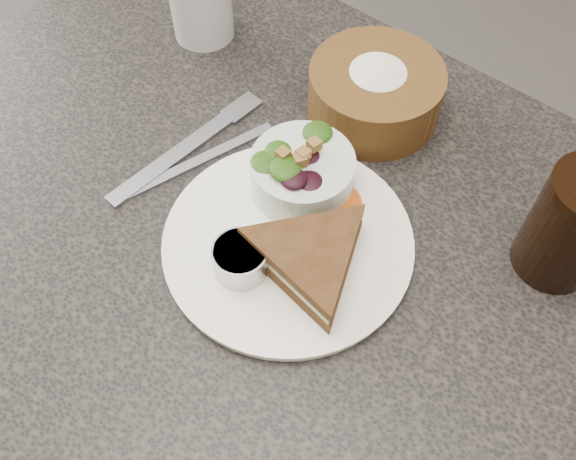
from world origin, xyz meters
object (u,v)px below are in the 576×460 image
at_px(dining_table, 280,363).
at_px(bread_basket, 376,85).
at_px(dressing_ramekin, 241,259).
at_px(cola_glass, 575,223).
at_px(salad_bowl, 302,169).
at_px(dinner_plate, 288,243).
at_px(sandwich, 311,258).

xyz_separation_m(dining_table, bread_basket, (-0.02, 0.21, 0.42)).
height_order(dressing_ramekin, cola_glass, cola_glass).
distance_m(dressing_ramekin, bread_basket, 0.27).
distance_m(salad_bowl, bread_basket, 0.15).
distance_m(dinner_plate, salad_bowl, 0.08).
height_order(dining_table, cola_glass, cola_glass).
bearing_deg(dinner_plate, sandwich, -17.58).
bearing_deg(salad_bowl, dining_table, -79.95).
bearing_deg(dining_table, sandwich, -17.03).
bearing_deg(cola_glass, salad_bowl, -159.53).
bearing_deg(bread_basket, dressing_ramekin, -84.48).
xyz_separation_m(bread_basket, cola_glass, (0.26, -0.05, 0.03)).
xyz_separation_m(dining_table, salad_bowl, (-0.01, 0.06, 0.42)).
relative_size(salad_bowl, bread_basket, 0.71).
bearing_deg(bread_basket, cola_glass, -11.84).
bearing_deg(dinner_plate, bread_basket, 101.02).
bearing_deg(cola_glass, sandwich, -137.20).
height_order(dining_table, dressing_ramekin, dressing_ramekin).
bearing_deg(dressing_ramekin, bread_basket, 95.52).
height_order(salad_bowl, bread_basket, bread_basket).
xyz_separation_m(salad_bowl, cola_glass, (0.25, 0.09, 0.03)).
xyz_separation_m(sandwich, cola_glass, (0.18, 0.17, 0.04)).
distance_m(dinner_plate, bread_basket, 0.22).
xyz_separation_m(dining_table, sandwich, (0.06, -0.02, 0.41)).
bearing_deg(salad_bowl, dressing_ramekin, -82.29).
distance_m(bread_basket, cola_glass, 0.27).
xyz_separation_m(salad_bowl, dressing_ramekin, (0.02, -0.12, -0.02)).
relative_size(dressing_ramekin, cola_glass, 0.40).
distance_m(sandwich, bread_basket, 0.24).
xyz_separation_m(dressing_ramekin, bread_basket, (-0.03, 0.27, 0.02)).
bearing_deg(dinner_plate, dining_table, 163.97).
distance_m(salad_bowl, dressing_ramekin, 0.12).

